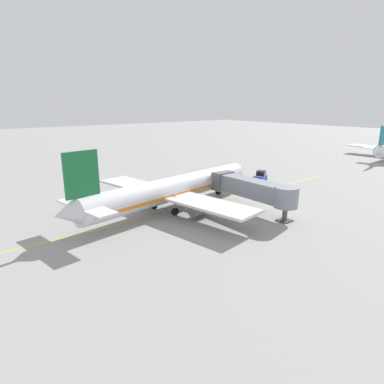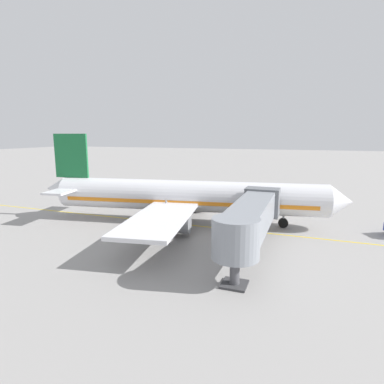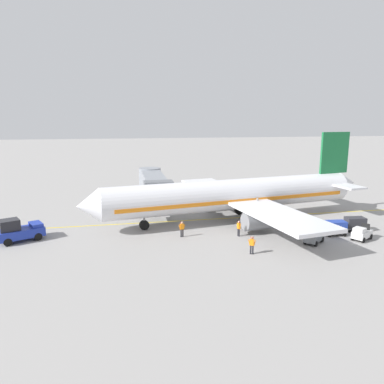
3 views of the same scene
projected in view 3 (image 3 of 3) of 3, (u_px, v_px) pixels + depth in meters
name	position (u px, v px, depth m)	size (l,w,h in m)	color
ground_plane	(224.00, 218.00, 45.69)	(400.00, 400.00, 0.00)	gray
gate_lead_in_line	(224.00, 218.00, 45.69)	(0.24, 80.00, 0.01)	gold
parked_airliner	(235.00, 195.00, 44.37)	(30.45, 37.26, 10.63)	silver
jet_bridge	(154.00, 184.00, 50.20)	(15.34, 3.50, 4.98)	gray
pushback_tractor	(19.00, 231.00, 37.04)	(3.91, 4.92, 2.40)	#1E339E
baggage_tug_lead	(314.00, 237.00, 36.40)	(2.51, 2.70, 1.62)	slate
baggage_tug_trailing	(362.00, 233.00, 37.43)	(2.31, 2.76, 1.62)	silver
baggage_cart_front	(335.00, 227.00, 38.89)	(1.53, 2.96, 1.58)	#4C4C51
baggage_cart_second_in_train	(355.00, 223.00, 40.34)	(1.53, 2.96, 1.58)	#4C4C51
ground_crew_wing_walker	(239.00, 228.00, 38.58)	(0.72, 0.33, 1.69)	#232328
ground_crew_loader	(252.00, 244.00, 33.45)	(0.48, 0.65, 1.69)	#232328
ground_crew_marshaller	(182.00, 228.00, 38.35)	(0.29, 0.73, 1.69)	#232328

